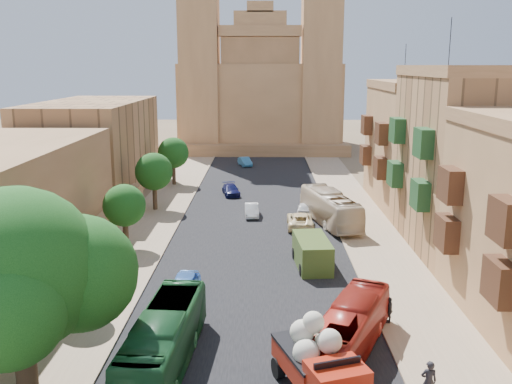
{
  "coord_description": "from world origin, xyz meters",
  "views": [
    {
      "loc": [
        0.6,
        -17.92,
        13.79
      ],
      "look_at": [
        0.0,
        26.0,
        4.0
      ],
      "focal_mm": 40.0,
      "sensor_mm": 36.0,
      "label": 1
    }
  ],
  "objects_px": {
    "church": "(260,91)",
    "street_tree_d": "(173,153)",
    "car_dkblue": "(231,190)",
    "bus_red_east": "(349,329)",
    "ficus_tree": "(19,276)",
    "olive_pickup": "(312,253)",
    "car_blue_a": "(184,287)",
    "car_cream": "(300,220)",
    "bus_cream_east": "(330,208)",
    "street_tree_b": "(124,206)",
    "street_tree_c": "(154,172)",
    "car_white_b": "(304,208)",
    "bus_green_north": "(164,340)",
    "pedestrian_c": "(389,310)",
    "pedestrian_a": "(429,382)",
    "street_tree_a": "(73,264)",
    "car_blue_b": "(245,162)",
    "red_truck": "(322,367)",
    "car_white_a": "(252,210)"
  },
  "relations": [
    {
      "from": "church",
      "to": "street_tree_d",
      "type": "bearing_deg",
      "value": -108.09
    },
    {
      "from": "car_dkblue",
      "to": "bus_red_east",
      "type": "bearing_deg",
      "value": -88.44
    },
    {
      "from": "ficus_tree",
      "to": "olive_pickup",
      "type": "distance_m",
      "value": 21.33
    },
    {
      "from": "car_blue_a",
      "to": "car_cream",
      "type": "relative_size",
      "value": 0.89
    },
    {
      "from": "bus_cream_east",
      "to": "car_dkblue",
      "type": "bearing_deg",
      "value": -63.29
    },
    {
      "from": "street_tree_b",
      "to": "street_tree_c",
      "type": "bearing_deg",
      "value": 90.0
    },
    {
      "from": "olive_pickup",
      "to": "car_white_b",
      "type": "relative_size",
      "value": 1.58
    },
    {
      "from": "street_tree_c",
      "to": "bus_green_north",
      "type": "relative_size",
      "value": 0.57
    },
    {
      "from": "bus_cream_east",
      "to": "car_white_b",
      "type": "distance_m",
      "value": 4.02
    },
    {
      "from": "car_dkblue",
      "to": "pedestrian_c",
      "type": "height_order",
      "value": "pedestrian_c"
    },
    {
      "from": "ficus_tree",
      "to": "street_tree_c",
      "type": "xyz_separation_m",
      "value": [
        -0.58,
        31.99,
        -1.62
      ]
    },
    {
      "from": "pedestrian_a",
      "to": "pedestrian_c",
      "type": "height_order",
      "value": "pedestrian_a"
    },
    {
      "from": "street_tree_a",
      "to": "street_tree_b",
      "type": "relative_size",
      "value": 0.9
    },
    {
      "from": "bus_green_north",
      "to": "car_blue_b",
      "type": "distance_m",
      "value": 54.52
    },
    {
      "from": "church",
      "to": "bus_cream_east",
      "type": "xyz_separation_m",
      "value": [
        6.5,
        -47.49,
        -8.08
      ]
    },
    {
      "from": "bus_cream_east",
      "to": "car_blue_a",
      "type": "height_order",
      "value": "bus_cream_east"
    },
    {
      "from": "car_white_b",
      "to": "car_blue_b",
      "type": "height_order",
      "value": "car_blue_b"
    },
    {
      "from": "pedestrian_c",
      "to": "street_tree_c",
      "type": "bearing_deg",
      "value": -128.78
    },
    {
      "from": "car_white_b",
      "to": "pedestrian_c",
      "type": "xyz_separation_m",
      "value": [
        3.02,
        -23.35,
        0.18
      ]
    },
    {
      "from": "street_tree_b",
      "to": "street_tree_c",
      "type": "distance_m",
      "value": 12.01
    },
    {
      "from": "car_white_b",
      "to": "car_dkblue",
      "type": "bearing_deg",
      "value": -39.84
    },
    {
      "from": "car_dkblue",
      "to": "car_cream",
      "type": "bearing_deg",
      "value": -72.83
    },
    {
      "from": "street_tree_d",
      "to": "car_blue_a",
      "type": "height_order",
      "value": "street_tree_d"
    },
    {
      "from": "olive_pickup",
      "to": "car_blue_a",
      "type": "bearing_deg",
      "value": -145.3
    },
    {
      "from": "red_truck",
      "to": "car_dkblue",
      "type": "distance_m",
      "value": 39.26
    },
    {
      "from": "street_tree_d",
      "to": "bus_green_north",
      "type": "bearing_deg",
      "value": -81.81
    },
    {
      "from": "street_tree_a",
      "to": "bus_cream_east",
      "type": "height_order",
      "value": "street_tree_a"
    },
    {
      "from": "car_cream",
      "to": "olive_pickup",
      "type": "bearing_deg",
      "value": 92.27
    },
    {
      "from": "ficus_tree",
      "to": "street_tree_b",
      "type": "height_order",
      "value": "ficus_tree"
    },
    {
      "from": "street_tree_b",
      "to": "bus_green_north",
      "type": "height_order",
      "value": "street_tree_b"
    },
    {
      "from": "street_tree_b",
      "to": "pedestrian_c",
      "type": "xyz_separation_m",
      "value": [
        17.5,
        -12.87,
        -2.61
      ]
    },
    {
      "from": "bus_red_east",
      "to": "car_cream",
      "type": "xyz_separation_m",
      "value": [
        -1.03,
        22.1,
        -0.58
      ]
    },
    {
      "from": "bus_cream_east",
      "to": "red_truck",
      "type": "bearing_deg",
      "value": 69.45
    },
    {
      "from": "street_tree_b",
      "to": "pedestrian_a",
      "type": "distance_m",
      "value": 26.99
    },
    {
      "from": "bus_green_north",
      "to": "car_white_b",
      "type": "relative_size",
      "value": 3.03
    },
    {
      "from": "red_truck",
      "to": "bus_green_north",
      "type": "relative_size",
      "value": 0.67
    },
    {
      "from": "street_tree_c",
      "to": "car_cream",
      "type": "xyz_separation_m",
      "value": [
        13.77,
        -6.17,
        -3.08
      ]
    },
    {
      "from": "bus_cream_east",
      "to": "car_cream",
      "type": "xyz_separation_m",
      "value": [
        -2.73,
        -1.3,
        -0.77
      ]
    },
    {
      "from": "car_dkblue",
      "to": "car_white_b",
      "type": "height_order",
      "value": "car_dkblue"
    },
    {
      "from": "car_blue_a",
      "to": "car_dkblue",
      "type": "bearing_deg",
      "value": 88.62
    },
    {
      "from": "street_tree_b",
      "to": "pedestrian_c",
      "type": "bearing_deg",
      "value": -36.33
    },
    {
      "from": "red_truck",
      "to": "olive_pickup",
      "type": "xyz_separation_m",
      "value": [
        0.96,
        16.45,
        -0.6
      ]
    },
    {
      "from": "street_tree_a",
      "to": "car_white_a",
      "type": "bearing_deg",
      "value": 66.21
    },
    {
      "from": "street_tree_b",
      "to": "olive_pickup",
      "type": "distance_m",
      "value": 14.75
    },
    {
      "from": "street_tree_b",
      "to": "pedestrian_a",
      "type": "bearing_deg",
      "value": -49.39
    },
    {
      "from": "church",
      "to": "street_tree_a",
      "type": "relative_size",
      "value": 8.11
    },
    {
      "from": "street_tree_d",
      "to": "car_cream",
      "type": "distance_m",
      "value": 23.01
    },
    {
      "from": "ficus_tree",
      "to": "street_tree_d",
      "type": "height_order",
      "value": "ficus_tree"
    },
    {
      "from": "olive_pickup",
      "to": "pedestrian_a",
      "type": "xyz_separation_m",
      "value": [
        3.5,
        -16.41,
        -0.06
      ]
    },
    {
      "from": "car_blue_a",
      "to": "car_cream",
      "type": "height_order",
      "value": "car_blue_a"
    }
  ]
}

